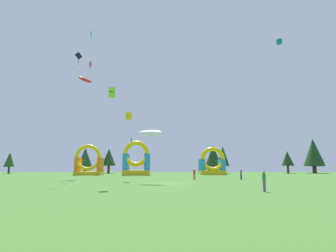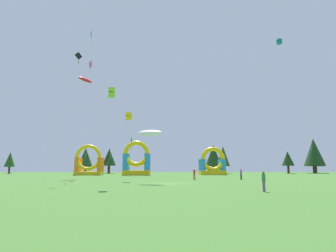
# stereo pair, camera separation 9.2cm
# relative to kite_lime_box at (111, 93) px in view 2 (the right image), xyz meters

# --- Properties ---
(ground_plane) EXTENTS (120.00, 120.00, 0.00)m
(ground_plane) POSITION_rel_kite_lime_box_xyz_m (6.60, 6.05, -10.28)
(ground_plane) COLOR #3D6B28
(kite_lime_box) EXTENTS (3.93, 1.60, 10.82)m
(kite_lime_box) POSITION_rel_kite_lime_box_xyz_m (0.00, 0.00, 0.00)
(kite_lime_box) COLOR #8CD826
(kite_lime_box) RESTS_ON ground_plane
(kite_black_diamond) EXTENTS (4.19, 0.69, 17.75)m
(kite_black_diamond) POSITION_rel_kite_lime_box_xyz_m (-6.01, 7.00, 6.79)
(kite_black_diamond) COLOR black
(kite_black_diamond) RESTS_ON ground_plane
(kite_white_parafoil) EXTENTS (4.50, 2.70, 7.14)m
(kite_white_parafoil) POSITION_rel_kite_lime_box_xyz_m (4.05, 6.24, -3.74)
(kite_white_parafoil) COLOR white
(kite_white_parafoil) RESTS_ON ground_plane
(kite_teal_box) EXTENTS (2.25, 10.22, 23.12)m
(kite_teal_box) POSITION_rel_kite_lime_box_xyz_m (25.13, 13.46, 12.30)
(kite_teal_box) COLOR #0C7F7A
(kite_teal_box) RESTS_ON ground_plane
(kite_pink_diamond) EXTENTS (5.09, 4.25, 21.79)m
(kite_pink_diamond) POSITION_rel_kite_lime_box_xyz_m (-8.16, 20.94, 10.77)
(kite_pink_diamond) COLOR #EA599E
(kite_pink_diamond) RESTS_ON ground_plane
(kite_yellow_box) EXTENTS (4.41, 1.83, 10.43)m
(kite_yellow_box) POSITION_rel_kite_lime_box_xyz_m (0.38, 12.74, -0.42)
(kite_yellow_box) COLOR yellow
(kite_yellow_box) RESTS_ON ground_plane
(kite_red_parafoil) EXTENTS (4.04, 5.85, 19.39)m
(kite_red_parafoil) POSITION_rel_kite_lime_box_xyz_m (-9.36, 22.62, 8.47)
(kite_red_parafoil) COLOR red
(kite_red_parafoil) RESTS_ON ground_plane
(kite_green_diamond) EXTENTS (0.81, 1.66, 8.23)m
(kite_green_diamond) POSITION_rel_kite_lime_box_xyz_m (-1.03, 31.20, -2.61)
(kite_green_diamond) COLOR green
(kite_green_diamond) RESTS_ON ground_plane
(kite_cyan_diamond) EXTENTS (3.92, 9.61, 26.92)m
(kite_cyan_diamond) POSITION_rel_kite_lime_box_xyz_m (-7.53, 19.00, 15.82)
(kite_cyan_diamond) COLOR #19B7CC
(kite_cyan_diamond) RESTS_ON ground_plane
(person_near_camera) EXTENTS (0.38, 0.38, 1.79)m
(person_near_camera) POSITION_rel_kite_lime_box_xyz_m (14.53, -5.81, -9.21)
(person_near_camera) COLOR #724C8C
(person_near_camera) RESTS_ON ground_plane
(person_midfield) EXTENTS (0.33, 0.33, 1.78)m
(person_midfield) POSITION_rel_kite_lime_box_xyz_m (10.77, 14.68, -9.22)
(person_midfield) COLOR #B21E26
(person_midfield) RESTS_ON ground_plane
(person_left_edge) EXTENTS (0.39, 0.39, 1.67)m
(person_left_edge) POSITION_rel_kite_lime_box_xyz_m (18.22, 14.61, -9.29)
(person_left_edge) COLOR black
(person_left_edge) RESTS_ON ground_plane
(inflatable_blue_arch) EXTENTS (6.36, 3.74, 7.16)m
(inflatable_blue_arch) POSITION_rel_kite_lime_box_xyz_m (-11.79, 36.97, -7.65)
(inflatable_blue_arch) COLOR yellow
(inflatable_blue_arch) RESTS_ON ground_plane
(inflatable_orange_dome) EXTENTS (6.23, 4.65, 6.75)m
(inflatable_orange_dome) POSITION_rel_kite_lime_box_xyz_m (17.99, 39.08, -7.92)
(inflatable_orange_dome) COLOR yellow
(inflatable_orange_dome) RESTS_ON ground_plane
(inflatable_yellow_castle) EXTENTS (6.37, 4.68, 8.04)m
(inflatable_yellow_castle) POSITION_rel_kite_lime_box_xyz_m (-0.45, 36.74, -7.30)
(inflatable_yellow_castle) COLOR yellow
(inflatable_yellow_castle) RESTS_ON ground_plane
(tree_row_0) EXTENTS (2.85, 2.85, 5.91)m
(tree_row_0) POSITION_rel_kite_lime_box_xyz_m (-37.15, 49.70, -6.44)
(tree_row_0) COLOR #4C331E
(tree_row_0) RESTS_ON ground_plane
(tree_row_1) EXTENTS (4.40, 4.40, 7.19)m
(tree_row_1) POSITION_rel_kite_lime_box_xyz_m (-16.03, 49.51, -5.95)
(tree_row_1) COLOR #4C331E
(tree_row_1) RESTS_ON ground_plane
(tree_row_2) EXTENTS (3.94, 3.94, 7.04)m
(tree_row_2) POSITION_rel_kite_lime_box_xyz_m (-9.57, 50.57, -5.73)
(tree_row_2) COLOR #4C331E
(tree_row_2) RESTS_ON ground_plane
(tree_row_3) EXTENTS (4.65, 4.65, 7.90)m
(tree_row_3) POSITION_rel_kite_lime_box_xyz_m (19.86, 47.78, -5.36)
(tree_row_3) COLOR #4C331E
(tree_row_3) RESTS_ON ground_plane
(tree_row_4) EXTENTS (3.71, 3.71, 7.68)m
(tree_row_4) POSITION_rel_kite_lime_box_xyz_m (23.01, 49.77, -5.46)
(tree_row_4) COLOR #4C331E
(tree_row_4) RESTS_ON ground_plane
(tree_row_5) EXTENTS (3.44, 3.44, 6.31)m
(tree_row_5) POSITION_rel_kite_lime_box_xyz_m (41.61, 49.84, -6.10)
(tree_row_5) COLOR #4C331E
(tree_row_5) RESTS_ON ground_plane
(tree_row_6) EXTENTS (5.53, 5.53, 8.66)m
(tree_row_6) POSITION_rel_kite_lime_box_xyz_m (49.71, 50.79, -4.99)
(tree_row_6) COLOR #4C331E
(tree_row_6) RESTS_ON ground_plane
(tree_row_7) EXTENTS (5.90, 5.90, 10.14)m
(tree_row_7) POSITION_rel_kite_lime_box_xyz_m (50.39, 51.83, -4.16)
(tree_row_7) COLOR #4C331E
(tree_row_7) RESTS_ON ground_plane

